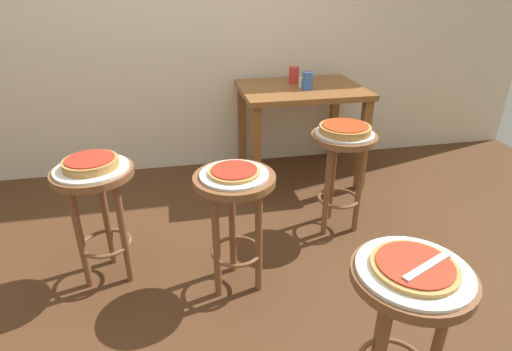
{
  "coord_description": "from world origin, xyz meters",
  "views": [
    {
      "loc": [
        -0.07,
        -1.61,
        1.44
      ],
      "look_at": [
        0.3,
        0.15,
        0.56
      ],
      "focal_mm": 28.72,
      "sensor_mm": 36.0,
      "label": 1
    }
  ],
  "objects_px": {
    "serving_plate_middle": "(234,175)",
    "pizza_server_knife": "(428,265)",
    "stool_middle": "(235,206)",
    "pizza_rear": "(345,129)",
    "condiment_shaker": "(301,82)",
    "cup_near_edge": "(307,81)",
    "pizza_leftside": "(91,163)",
    "stool_foreground": "(405,311)",
    "serving_plate_leftside": "(92,168)",
    "serving_plate_foreground": "(414,270)",
    "serving_plate_rear": "(345,133)",
    "dining_table": "(301,104)",
    "pizza_foreground": "(415,266)",
    "stool_rear": "(342,160)",
    "cup_far_edge": "(294,75)",
    "pizza_middle": "(234,171)",
    "stool_leftside": "(98,199)"
  },
  "relations": [
    {
      "from": "serving_plate_middle",
      "to": "pizza_server_knife",
      "type": "height_order",
      "value": "pizza_server_knife"
    },
    {
      "from": "stool_middle",
      "to": "pizza_rear",
      "type": "xyz_separation_m",
      "value": [
        0.7,
        0.41,
        0.2
      ]
    },
    {
      "from": "stool_middle",
      "to": "condiment_shaker",
      "type": "height_order",
      "value": "condiment_shaker"
    },
    {
      "from": "cup_near_edge",
      "to": "pizza_leftside",
      "type": "bearing_deg",
      "value": -146.52
    },
    {
      "from": "stool_middle",
      "to": "pizza_rear",
      "type": "height_order",
      "value": "pizza_rear"
    },
    {
      "from": "stool_foreground",
      "to": "condiment_shaker",
      "type": "bearing_deg",
      "value": 82.94
    },
    {
      "from": "serving_plate_leftside",
      "to": "serving_plate_foreground",
      "type": "bearing_deg",
      "value": -42.21
    },
    {
      "from": "stool_foreground",
      "to": "serving_plate_rear",
      "type": "relative_size",
      "value": 1.85
    },
    {
      "from": "dining_table",
      "to": "condiment_shaker",
      "type": "bearing_deg",
      "value": -120.19
    },
    {
      "from": "stool_middle",
      "to": "dining_table",
      "type": "relative_size",
      "value": 0.7
    },
    {
      "from": "serving_plate_foreground",
      "to": "stool_middle",
      "type": "xyz_separation_m",
      "value": [
        -0.43,
        0.78,
        -0.17
      ]
    },
    {
      "from": "pizza_foreground",
      "to": "pizza_rear",
      "type": "height_order",
      "value": "pizza_rear"
    },
    {
      "from": "serving_plate_leftside",
      "to": "stool_rear",
      "type": "bearing_deg",
      "value": 8.68
    },
    {
      "from": "stool_foreground",
      "to": "pizza_foreground",
      "type": "height_order",
      "value": "pizza_foreground"
    },
    {
      "from": "cup_near_edge",
      "to": "cup_far_edge",
      "type": "xyz_separation_m",
      "value": [
        -0.04,
        0.2,
        0.0
      ]
    },
    {
      "from": "stool_middle",
      "to": "cup_far_edge",
      "type": "relative_size",
      "value": 5.07
    },
    {
      "from": "pizza_leftside",
      "to": "pizza_rear",
      "type": "xyz_separation_m",
      "value": [
        1.35,
        0.21,
        0.0
      ]
    },
    {
      "from": "serving_plate_foreground",
      "to": "pizza_server_knife",
      "type": "distance_m",
      "value": 0.05
    },
    {
      "from": "stool_rear",
      "to": "pizza_rear",
      "type": "bearing_deg",
      "value": -153.43
    },
    {
      "from": "stool_middle",
      "to": "serving_plate_middle",
      "type": "bearing_deg",
      "value": 0.0
    },
    {
      "from": "cup_far_edge",
      "to": "pizza_middle",
      "type": "bearing_deg",
      "value": -116.95
    },
    {
      "from": "dining_table",
      "to": "cup_near_edge",
      "type": "height_order",
      "value": "cup_near_edge"
    },
    {
      "from": "stool_rear",
      "to": "condiment_shaker",
      "type": "xyz_separation_m",
      "value": [
        -0.03,
        0.75,
        0.29
      ]
    },
    {
      "from": "serving_plate_foreground",
      "to": "stool_leftside",
      "type": "bearing_deg",
      "value": 137.79
    },
    {
      "from": "stool_foreground",
      "to": "pizza_rear",
      "type": "bearing_deg",
      "value": 77.17
    },
    {
      "from": "stool_foreground",
      "to": "serving_plate_foreground",
      "type": "relative_size",
      "value": 1.78
    },
    {
      "from": "pizza_rear",
      "to": "condiment_shaker",
      "type": "relative_size",
      "value": 4.18
    },
    {
      "from": "pizza_middle",
      "to": "pizza_leftside",
      "type": "xyz_separation_m",
      "value": [
        -0.65,
        0.2,
        0.01
      ]
    },
    {
      "from": "pizza_leftside",
      "to": "stool_rear",
      "type": "bearing_deg",
      "value": 8.68
    },
    {
      "from": "stool_middle",
      "to": "dining_table",
      "type": "distance_m",
      "value": 1.36
    },
    {
      "from": "pizza_foreground",
      "to": "serving_plate_foreground",
      "type": "bearing_deg",
      "value": -90.0
    },
    {
      "from": "stool_foreground",
      "to": "cup_far_edge",
      "type": "xyz_separation_m",
      "value": [
        0.22,
        2.06,
        0.32
      ]
    },
    {
      "from": "serving_plate_middle",
      "to": "dining_table",
      "type": "height_order",
      "value": "dining_table"
    },
    {
      "from": "stool_middle",
      "to": "stool_leftside",
      "type": "height_order",
      "value": "same"
    },
    {
      "from": "serving_plate_middle",
      "to": "stool_rear",
      "type": "xyz_separation_m",
      "value": [
        0.7,
        0.41,
        -0.17
      ]
    },
    {
      "from": "cup_far_edge",
      "to": "stool_middle",
      "type": "bearing_deg",
      "value": -116.95
    },
    {
      "from": "serving_plate_middle",
      "to": "pizza_server_knife",
      "type": "xyz_separation_m",
      "value": [
        0.46,
        -0.8,
        0.03
      ]
    },
    {
      "from": "stool_foreground",
      "to": "stool_middle",
      "type": "xyz_separation_m",
      "value": [
        -0.43,
        0.78,
        0.0
      ]
    },
    {
      "from": "stool_middle",
      "to": "pizza_leftside",
      "type": "xyz_separation_m",
      "value": [
        -0.65,
        0.2,
        0.2
      ]
    },
    {
      "from": "dining_table",
      "to": "serving_plate_leftside",
      "type": "bearing_deg",
      "value": -143.95
    },
    {
      "from": "stool_foreground",
      "to": "cup_far_edge",
      "type": "relative_size",
      "value": 5.07
    },
    {
      "from": "serving_plate_foreground",
      "to": "stool_leftside",
      "type": "relative_size",
      "value": 0.56
    },
    {
      "from": "serving_plate_foreground",
      "to": "pizza_server_knife",
      "type": "xyz_separation_m",
      "value": [
        0.03,
        -0.02,
        0.03
      ]
    },
    {
      "from": "cup_far_edge",
      "to": "dining_table",
      "type": "bearing_deg",
      "value": -78.3
    },
    {
      "from": "stool_foreground",
      "to": "stool_rear",
      "type": "xyz_separation_m",
      "value": [
        0.27,
        1.19,
        0.0
      ]
    },
    {
      "from": "pizza_rear",
      "to": "serving_plate_leftside",
      "type": "bearing_deg",
      "value": -171.32
    },
    {
      "from": "pizza_leftside",
      "to": "pizza_server_knife",
      "type": "relative_size",
      "value": 1.15
    },
    {
      "from": "pizza_foreground",
      "to": "cup_near_edge",
      "type": "relative_size",
      "value": 2.18
    },
    {
      "from": "pizza_middle",
      "to": "stool_rear",
      "type": "xyz_separation_m",
      "value": [
        0.7,
        0.41,
        -0.18
      ]
    },
    {
      "from": "stool_middle",
      "to": "pizza_middle",
      "type": "bearing_deg",
      "value": 0.0
    }
  ]
}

